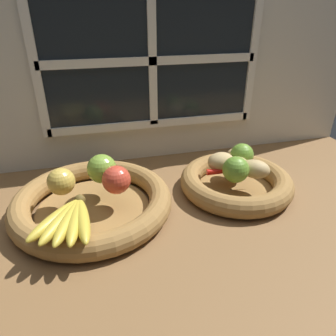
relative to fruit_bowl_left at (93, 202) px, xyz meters
The scene contains 15 objects.
ground_plane 21.66cm from the fruit_bowl_left, ahead, with size 140.00×90.00×3.00cm, color brown.
back_wall 43.44cm from the fruit_bowl_left, 53.04° to the left, with size 140.00×4.60×55.00cm.
fruit_bowl_left is the anchor object (origin of this frame).
fruit_bowl_right 38.16cm from the fruit_bowl_left, ahead, with size 30.23×30.23×5.46cm.
apple_green_back 8.55cm from the fruit_bowl_left, 54.04° to the left, with size 7.33×7.33×7.33cm, color #7AA338.
apple_red_right 8.92cm from the fruit_bowl_left, 14.00° to the right, with size 6.79×6.79×6.79cm, color #CC422D.
apple_golden_left 8.97cm from the fruit_bowl_left, 169.85° to the left, with size 6.46×6.46×6.46cm, color gold.
banana_bunch_front 13.47cm from the fruit_bowl_left, 111.59° to the right, with size 13.05×16.63×2.77cm.
potato_small 41.84cm from the fruit_bowl_left, ahead, with size 7.60×5.34×4.75cm, color tan.
potato_back 40.74cm from the fruit_bowl_left, ahead, with size 7.62×4.92×4.47cm, color tan.
potato_oblong 35.07cm from the fruit_bowl_left, ahead, with size 7.38×5.72×4.98cm, color tan.
potato_large 38.50cm from the fruit_bowl_left, ahead, with size 6.45×5.99×4.42cm, color tan.
lime_near 36.31cm from the fruit_bowl_left, ahead, with size 6.68×6.68×6.68cm, color olive.
lime_far 41.82cm from the fruit_bowl_left, ahead, with size 6.37×6.37×6.37cm, color olive.
chili_pepper 37.42cm from the fruit_bowl_left, ahead, with size 1.69×1.69×14.87cm, color red.
Camera 1 is at (-19.33, -63.97, 44.98)cm, focal length 33.06 mm.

